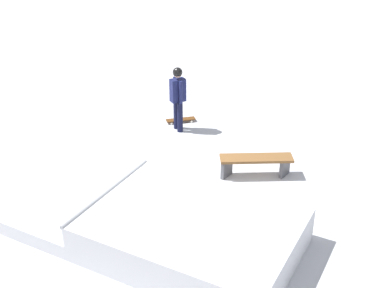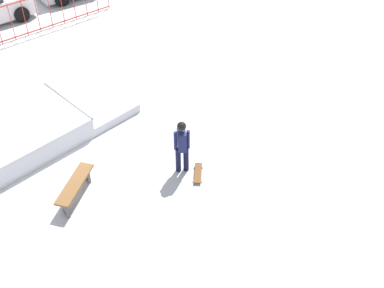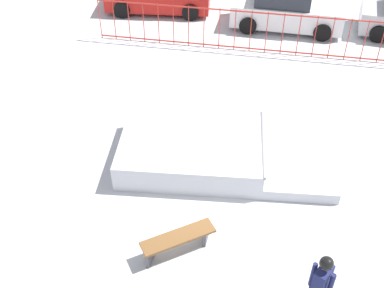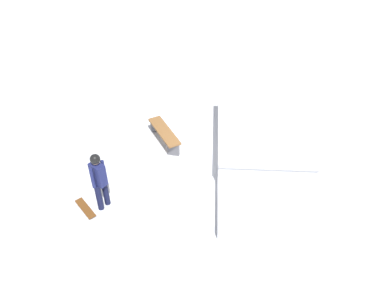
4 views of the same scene
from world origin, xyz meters
The scene contains 5 objects.
ground_plane centered at (0.00, 0.00, 0.00)m, with size 60.00×60.00×0.00m, color #B7BABF.
skate_ramp centered at (-0.36, 0.95, 0.32)m, with size 5.74×3.42×0.74m.
skater centered at (2.48, -2.87, 1.01)m, with size 0.40×0.44×1.73m.
skateboard centered at (2.73, -3.29, 0.08)m, with size 0.66×0.75×0.09m.
park_bench centered at (-0.39, -2.04, 0.36)m, with size 1.49×1.32×0.48m.
Camera 1 is at (-5.21, 6.67, 5.87)m, focal length 47.84 mm.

